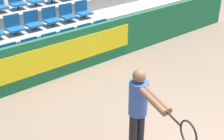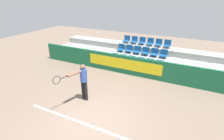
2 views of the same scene
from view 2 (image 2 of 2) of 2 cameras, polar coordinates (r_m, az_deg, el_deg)
The scene contains 26 objects.
ground_plane at distance 6.82m, azimuth -6.99°, elevation -15.75°, with size 30.00×30.00×0.00m, color #7A6656.
court_baseline at distance 6.63m, azimuth -8.45°, elevation -17.15°, with size 5.27×0.08×0.01m.
barrier_wall at distance 9.88m, azimuth 6.43°, elevation 1.33°, with size 12.35×0.14×1.11m.
bleacher_tier_front at distance 10.51m, azimuth 7.47°, elevation 0.51°, with size 11.95×0.95×0.37m.
bleacher_tier_middle at distance 11.28m, azimuth 9.14°, elevation 3.09°, with size 11.95×0.95×0.74m.
bleacher_tier_back at distance 12.08m, azimuth 10.59°, elevation 5.34°, with size 11.95×0.95×1.11m.
stadium_chair_0 at distance 10.94m, azimuth 0.93°, elevation 3.97°, with size 0.42×0.37×0.51m.
stadium_chair_1 at distance 10.72m, azimuth 3.60°, elevation 3.51°, with size 0.42×0.37×0.51m.
stadium_chair_2 at distance 10.54m, azimuth 6.38°, elevation 3.03°, with size 0.42×0.37×0.51m.
stadium_chair_3 at distance 10.38m, azimuth 9.24°, elevation 2.52°, with size 0.42×0.37×0.51m.
stadium_chair_4 at distance 10.25m, azimuth 12.18°, elevation 1.99°, with size 0.42×0.37×0.51m.
stadium_chair_5 at distance 10.14m, azimuth 15.18°, elevation 1.45°, with size 0.42×0.37×0.51m.
stadium_chair_6 at distance 11.64m, azimuth 2.98°, elevation 7.11°, with size 0.42×0.37×0.51m.
stadium_chair_7 at distance 11.44m, azimuth 5.53°, elevation 6.72°, with size 0.42×0.37×0.51m.
stadium_chair_8 at distance 11.27m, azimuth 8.17°, elevation 6.32°, with size 0.42×0.37×0.51m.
stadium_chair_9 at distance 11.12m, azimuth 10.88°, elevation 5.88°, with size 0.42×0.37×0.51m.
stadium_chair_10 at distance 11.00m, azimuth 13.65°, elevation 5.43°, with size 0.42×0.37×0.51m.
stadium_chair_11 at distance 10.90m, azimuth 16.47°, elevation 4.95°, with size 0.42×0.37×0.51m.
stadium_chair_12 at distance 12.39m, azimuth 4.81°, elevation 9.87°, with size 0.42×0.37×0.51m.
stadium_chair_13 at distance 12.21m, azimuth 7.25°, elevation 9.54°, with size 0.42×0.37×0.51m.
stadium_chair_14 at distance 12.04m, azimuth 9.76°, elevation 9.19°, with size 0.42×0.37×0.51m.
stadium_chair_15 at distance 11.90m, azimuth 12.32°, elevation 8.81°, with size 0.42×0.37×0.51m.
stadium_chair_16 at distance 11.79m, azimuth 14.94°, elevation 8.41°, with size 0.42×0.37×0.51m.
stadium_chair_17 at distance 11.70m, azimuth 17.59°, elevation 7.98°, with size 0.42×0.37×0.51m.
tennis_player at distance 7.39m, azimuth -9.71°, elevation -3.03°, with size 0.53×1.48×1.67m.
tennis_ball at distance 7.52m, azimuth -19.99°, elevation -12.59°, with size 0.07×0.07×0.07m.
Camera 2 is at (3.02, -4.30, 4.34)m, focal length 28.00 mm.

